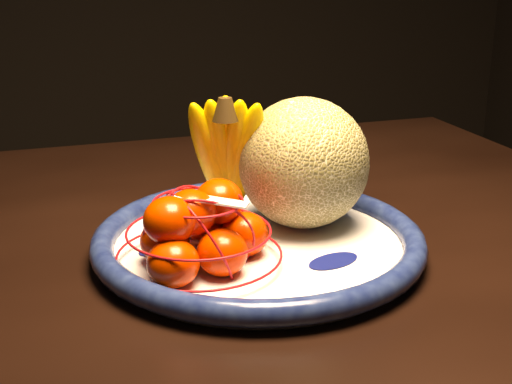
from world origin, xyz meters
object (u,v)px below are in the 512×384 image
object	(u,v)px
fruit_bowl	(258,242)
mandarin_bag	(199,233)
dining_table	(56,318)
cantaloupe	(304,163)
banana_bunch	(228,153)

from	to	relation	value
fruit_bowl	mandarin_bag	world-z (taller)	mandarin_bag
dining_table	mandarin_bag	distance (m)	0.23
fruit_bowl	cantaloupe	distance (m)	0.11
mandarin_bag	fruit_bowl	bearing A→B (deg)	29.26
banana_bunch	mandarin_bag	world-z (taller)	banana_bunch
dining_table	mandarin_bag	bearing A→B (deg)	-37.18
dining_table	cantaloupe	distance (m)	0.34
fruit_bowl	mandarin_bag	size ratio (longest dim) A/B	1.63
banana_bunch	mandarin_bag	size ratio (longest dim) A/B	0.75
fruit_bowl	dining_table	bearing A→B (deg)	164.42
banana_bunch	mandarin_bag	bearing A→B (deg)	-100.05
cantaloupe	mandarin_bag	bearing A→B (deg)	-150.17
cantaloupe	dining_table	bearing A→B (deg)	175.11
cantaloupe	banana_bunch	world-z (taller)	banana_bunch
banana_bunch	mandarin_bag	distance (m)	0.13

